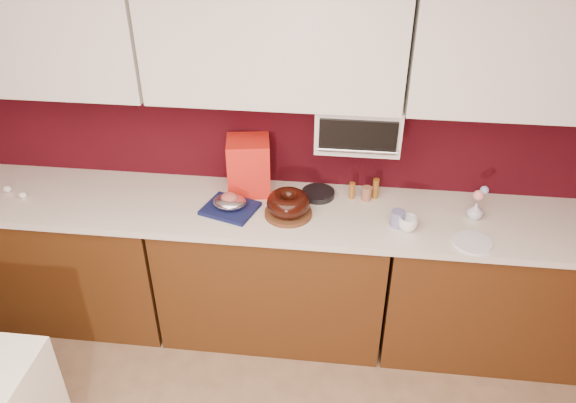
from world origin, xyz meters
The scene contains 29 objects.
wall_back centered at (0.00, 2.25, 1.25)m, with size 4.00×0.02×2.50m, color #3C080F.
base_cabinet_left centered at (-1.33, 1.94, 0.43)m, with size 1.31×0.58×0.86m, color #4B290F.
base_cabinet_center centered at (0.00, 1.94, 0.43)m, with size 1.31×0.58×0.86m, color #4B290F.
base_cabinet_right centered at (1.33, 1.94, 0.43)m, with size 1.31×0.58×0.86m, color #4B290F.
countertop centered at (0.00, 1.94, 0.88)m, with size 4.00×0.62×0.04m, color silver.
upper_cabinet_left centered at (-1.33, 2.08, 1.85)m, with size 1.31×0.33×0.70m, color white.
upper_cabinet_center centered at (0.00, 2.08, 1.85)m, with size 1.31×0.33×0.70m, color white.
upper_cabinet_right centered at (1.33, 2.08, 1.85)m, with size 1.31×0.33×0.70m, color white.
toaster_oven centered at (0.45, 2.10, 1.38)m, with size 0.45×0.30×0.25m, color white.
toaster_oven_door centered at (0.45, 1.94, 1.38)m, with size 0.40×0.02×0.18m, color black.
toaster_oven_handle centered at (0.45, 1.93, 1.30)m, with size 0.02×0.02×0.42m, color silver.
cake_base centered at (0.10, 1.89, 0.91)m, with size 0.26×0.26×0.02m, color #5B321B.
bundt_cake centered at (0.10, 1.89, 0.98)m, with size 0.24×0.24×0.10m, color black.
navy_towel centered at (-0.23, 1.90, 0.91)m, with size 0.28×0.24×0.02m, color #121845.
foil_ham_nest centered at (-0.23, 1.90, 0.96)m, with size 0.18×0.16×0.07m, color silver.
roasted_ham centered at (-0.23, 1.90, 0.98)m, with size 0.10×0.08×0.06m, color #BD5D56.
pandoro_box centered at (-0.16, 2.12, 1.07)m, with size 0.24×0.22×0.33m, color red.
dark_pan centered at (0.25, 2.10, 0.92)m, with size 0.19×0.19×0.03m, color black.
coffee_mug centered at (0.74, 1.82, 0.95)m, with size 0.09×0.09×0.10m, color white.
blue_jar centered at (0.69, 1.86, 0.95)m, with size 0.08×0.08×0.09m, color navy.
flower_vase centered at (1.12, 1.98, 0.95)m, with size 0.07×0.07×0.11m, color silver.
flower_pink centered at (1.12, 1.98, 1.05)m, with size 0.06×0.06×0.06m, color pink.
flower_blue centered at (1.15, 2.00, 1.07)m, with size 0.05×0.05×0.05m, color #92ACE9.
china_plate centered at (1.07, 1.74, 0.91)m, with size 0.20×0.20×0.01m, color white.
amber_bottle centered at (0.44, 2.11, 0.95)m, with size 0.03×0.03×0.10m, color #97571B.
paper_cup centered at (0.53, 2.10, 0.94)m, with size 0.06×0.06×0.08m, color #996045.
egg_left centered at (-1.46, 1.88, 0.92)m, with size 0.05×0.04×0.04m, color white.
egg_right centered at (-1.58, 1.94, 0.92)m, with size 0.05×0.04×0.04m, color silver.
amber_bottle_tall centered at (0.58, 2.13, 0.96)m, with size 0.04×0.04×0.12m, color brown.
Camera 1 is at (0.40, -0.67, 2.66)m, focal length 35.00 mm.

